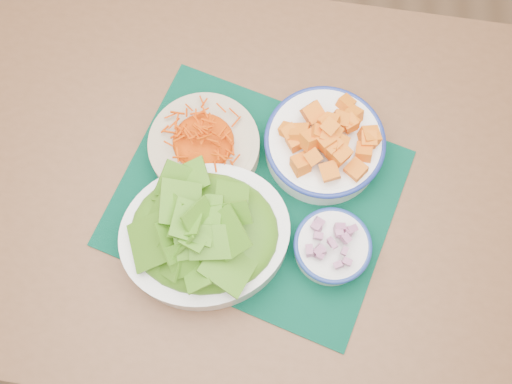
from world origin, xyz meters
TOP-DOWN VIEW (x-y plane):
  - ground at (0.00, 0.00)m, footprint 4.00×4.00m
  - table at (0.31, -0.05)m, footprint 1.35×0.98m
  - placemat at (0.33, -0.08)m, footprint 0.61×0.55m
  - carrot_bowl at (0.23, 0.00)m, footprint 0.24×0.24m
  - squash_bowl at (0.45, 0.02)m, footprint 0.27×0.27m
  - lettuce_bowl at (0.24, -0.17)m, footprint 0.35×0.32m
  - onion_bowl at (0.46, -0.18)m, footprint 0.17×0.17m

SIDE VIEW (x-z plane):
  - ground at x=0.00m, z-range 0.00..0.00m
  - table at x=0.31m, z-range 0.28..1.03m
  - placemat at x=0.33m, z-range 0.75..0.75m
  - onion_bowl at x=0.46m, z-range 0.75..0.82m
  - carrot_bowl at x=0.23m, z-range 0.75..0.83m
  - squash_bowl at x=0.45m, z-range 0.75..0.86m
  - lettuce_bowl at x=0.24m, z-range 0.75..0.89m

